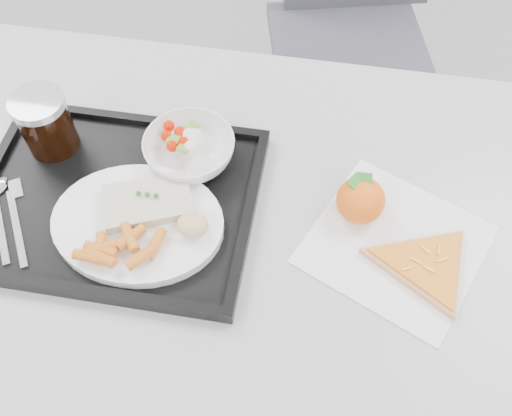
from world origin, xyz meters
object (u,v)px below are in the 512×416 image
chair (356,8)px  pizza_slice (425,265)px  cola_glass (45,122)px  tangerine (361,200)px  dinner_plate (138,223)px  table (232,243)px  salad_bowl (190,150)px  tray (117,201)px

chair → pizza_slice: bearing=-81.4°
cola_glass → tangerine: cola_glass is taller
chair → pizza_slice: 0.93m
chair → dinner_plate: 0.98m
table → tangerine: tangerine is taller
chair → pizza_slice: (0.14, -0.90, 0.22)m
salad_bowl → tray: bearing=-135.2°
table → chair: size_ratio=1.29×
chair → tangerine: (0.03, -0.81, 0.25)m
salad_bowl → table: bearing=-49.7°
tray → salad_bowl: 0.15m
dinner_plate → salad_bowl: salad_bowl is taller
tangerine → salad_bowl: bearing=169.8°
salad_bowl → pizza_slice: (0.39, -0.14, -0.03)m
salad_bowl → pizza_slice: salad_bowl is taller
cola_glass → pizza_slice: (0.63, -0.13, -0.06)m
dinner_plate → tangerine: 0.35m
tray → tangerine: 0.39m
dinner_plate → cola_glass: 0.24m
tangerine → chair: bearing=92.0°
dinner_plate → salad_bowl: (0.05, 0.14, 0.01)m
cola_glass → tangerine: 0.53m
chair → cola_glass: (-0.50, -0.77, 0.28)m
chair → tray: 0.96m
chair → table: bearing=-101.2°
salad_bowl → cola_glass: size_ratio=1.41×
dinner_plate → salad_bowl: size_ratio=1.78×
salad_bowl → tangerine: size_ratio=1.50×
tangerine → pizza_slice: 0.14m
tray → salad_bowl: salad_bowl is taller
cola_glass → tangerine: bearing=-4.8°
dinner_plate → tangerine: (0.34, 0.09, 0.01)m
table → pizza_slice: 0.32m
tray → dinner_plate: (0.05, -0.04, 0.02)m
tray → dinner_plate: size_ratio=1.67×
dinner_plate → table: bearing=16.2°
pizza_slice → tangerine: bearing=141.0°
salad_bowl → pizza_slice: 0.42m
chair → pizza_slice: size_ratio=4.19×
table → pizza_slice: (0.31, -0.03, 0.08)m
table → cola_glass: size_ratio=11.11×
table → dinner_plate: (-0.14, -0.04, 0.09)m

